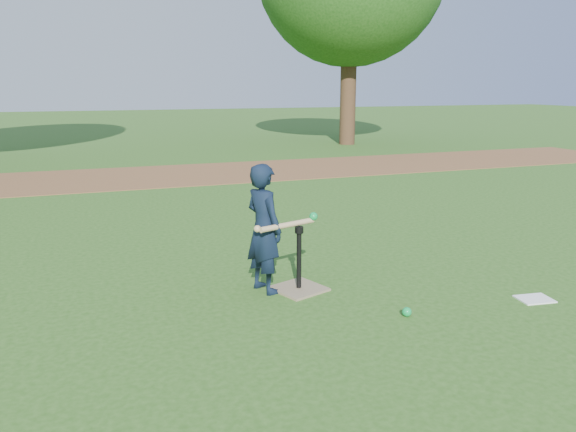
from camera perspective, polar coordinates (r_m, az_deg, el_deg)
name	(u,v)px	position (r m, az deg, el deg)	size (l,w,h in m)	color
ground	(278,301)	(5.09, -1.00, -8.60)	(80.00, 80.00, 0.00)	#285116
dirt_strip	(163,176)	(12.21, -12.60, 4.03)	(24.00, 3.00, 0.01)	brown
child	(264,229)	(5.15, -2.47, -1.28)	(0.44, 0.29, 1.20)	black
wiffle_ball_ground	(407,312)	(4.85, 11.98, -9.51)	(0.08, 0.08, 0.08)	#0D9943
clipboard	(534,299)	(5.57, 23.76, -7.72)	(0.30, 0.23, 0.01)	white
batting_tee	(299,279)	(5.31, 1.12, -6.38)	(0.55, 0.55, 0.61)	#8A7658
swing_action	(290,223)	(5.11, 0.22, -0.76)	(0.66, 0.24, 0.11)	tan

